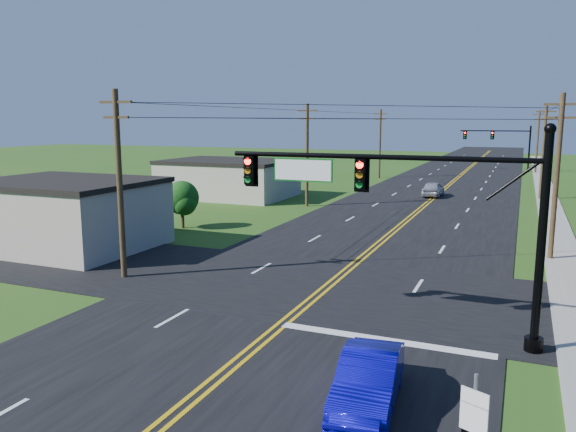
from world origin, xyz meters
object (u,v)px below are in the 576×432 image
at_px(signal_mast_far, 499,141).
at_px(blue_car, 368,381).
at_px(route_sign, 474,422).
at_px(signal_mast_main, 403,202).

relative_size(signal_mast_far, blue_car, 2.54).
height_order(signal_mast_far, route_sign, signal_mast_far).
bearing_deg(signal_mast_main, blue_car, -86.63).
bearing_deg(route_sign, blue_car, 164.13).
bearing_deg(route_sign, signal_mast_main, 136.15).
height_order(signal_mast_main, route_sign, signal_mast_main).
relative_size(signal_mast_far, route_sign, 4.42).
height_order(signal_mast_far, blue_car, signal_mast_far).
distance_m(signal_mast_far, blue_car, 77.70).
bearing_deg(signal_mast_main, route_sign, -68.49).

